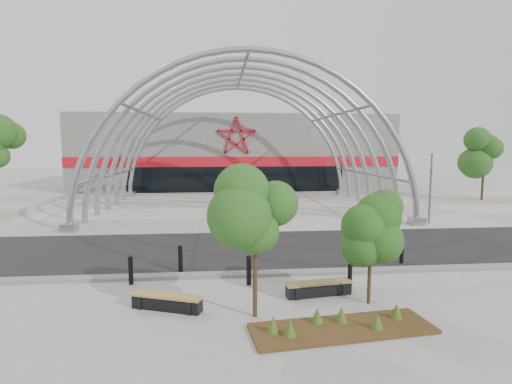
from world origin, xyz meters
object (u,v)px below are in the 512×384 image
object	(u,v)px
street_tree_1	(371,228)
bench_0	(167,302)
signal_pole	(430,188)
bollard_2	(249,270)
bench_1	(319,289)
street_tree_0	(255,215)

from	to	relation	value
street_tree_1	bench_0	size ratio (longest dim) A/B	1.49
signal_pole	bollard_2	bearing A→B (deg)	-140.59
signal_pole	bollard_2	xyz separation A→B (m)	(-11.68, -9.59, -1.72)
bench_1	street_tree_1	bearing A→B (deg)	-28.95
bench_1	bollard_2	size ratio (longest dim) A/B	2.15
bench_0	street_tree_0	bearing A→B (deg)	-15.42
street_tree_0	bollard_2	distance (m)	3.48
street_tree_0	bench_1	bearing A→B (deg)	32.68
street_tree_0	bollard_2	xyz separation A→B (m)	(0.01, 2.55, -2.37)
signal_pole	street_tree_0	world-z (taller)	signal_pole
signal_pole	street_tree_1	xyz separation A→B (m)	(-8.15, -11.51, 0.11)
bollard_2	street_tree_1	bearing A→B (deg)	-28.60
street_tree_1	street_tree_0	bearing A→B (deg)	-169.86
bollard_2	street_tree_0	bearing A→B (deg)	-90.18
signal_pole	bench_1	size ratio (longest dim) A/B	1.93
street_tree_0	bench_1	size ratio (longest dim) A/B	1.82
street_tree_0	street_tree_1	distance (m)	3.63
bench_0	bollard_2	bearing A→B (deg)	36.19
street_tree_0	bench_1	xyz separation A→B (m)	(2.16, 1.39, -2.66)
bench_1	bench_0	bearing A→B (deg)	-171.63
bench_0	signal_pole	bearing A→B (deg)	38.85
signal_pole	bollard_2	distance (m)	15.21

